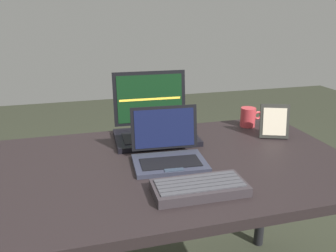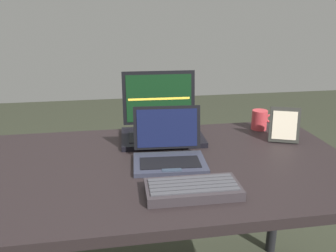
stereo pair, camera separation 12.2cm
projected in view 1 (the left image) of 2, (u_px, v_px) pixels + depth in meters
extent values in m
cube|color=black|center=(143.00, 170.00, 1.27)|extent=(1.58, 0.82, 0.03)
cylinder|color=black|center=(263.00, 189.00, 1.90)|extent=(0.05, 0.05, 0.72)
cube|color=#272936|center=(170.00, 163.00, 1.26)|extent=(0.27, 0.20, 0.02)
cube|color=black|center=(171.00, 162.00, 1.25)|extent=(0.22, 0.12, 0.00)
cube|color=#252E3C|center=(174.00, 169.00, 1.20)|extent=(0.07, 0.03, 0.00)
cube|color=black|center=(164.00, 128.00, 1.33)|extent=(0.26, 0.05, 0.16)
cube|color=black|center=(165.00, 128.00, 1.32)|extent=(0.23, 0.04, 0.14)
cube|color=#4CF259|center=(165.00, 131.00, 1.33)|extent=(0.22, 0.02, 0.01)
cube|color=black|center=(156.00, 137.00, 1.51)|extent=(0.36, 0.26, 0.02)
cube|color=black|center=(157.00, 136.00, 1.49)|extent=(0.29, 0.15, 0.00)
cube|color=black|center=(160.00, 143.00, 1.42)|extent=(0.09, 0.04, 0.00)
cube|color=black|center=(150.00, 98.00, 1.59)|extent=(0.33, 0.05, 0.24)
cube|color=black|center=(150.00, 98.00, 1.58)|extent=(0.30, 0.04, 0.21)
cube|color=yellow|center=(150.00, 99.00, 1.58)|extent=(0.28, 0.01, 0.01)
cube|color=#2A2528|center=(199.00, 188.00, 1.08)|extent=(0.29, 0.14, 0.03)
cube|color=#38383D|center=(204.00, 190.00, 1.03)|extent=(0.27, 0.02, 0.00)
cube|color=#38383D|center=(202.00, 186.00, 1.05)|extent=(0.27, 0.02, 0.00)
cube|color=#38383D|center=(200.00, 183.00, 1.07)|extent=(0.27, 0.02, 0.00)
cube|color=#38383D|center=(197.00, 180.00, 1.09)|extent=(0.27, 0.02, 0.00)
cube|color=#38383D|center=(195.00, 177.00, 1.11)|extent=(0.27, 0.02, 0.00)
cube|color=#262622|center=(274.00, 121.00, 1.51)|extent=(0.13, 0.09, 0.15)
cube|color=beige|center=(275.00, 122.00, 1.51)|extent=(0.10, 0.06, 0.12)
cube|color=#262622|center=(272.00, 132.00, 1.56)|extent=(0.02, 0.02, 0.03)
cylinder|color=#AB3136|center=(248.00, 117.00, 1.67)|extent=(0.07, 0.07, 0.09)
torus|color=#AB3136|center=(258.00, 115.00, 1.69)|extent=(0.04, 0.01, 0.04)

